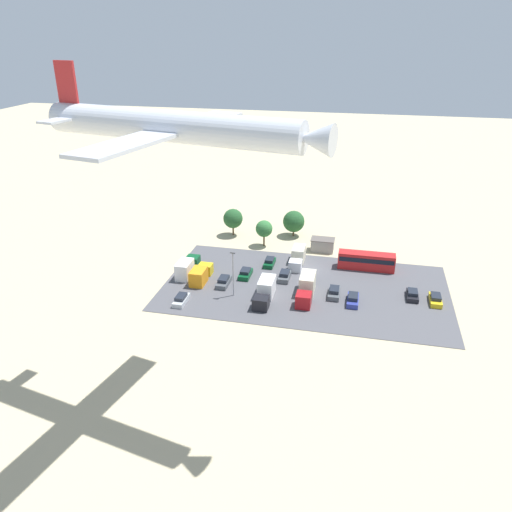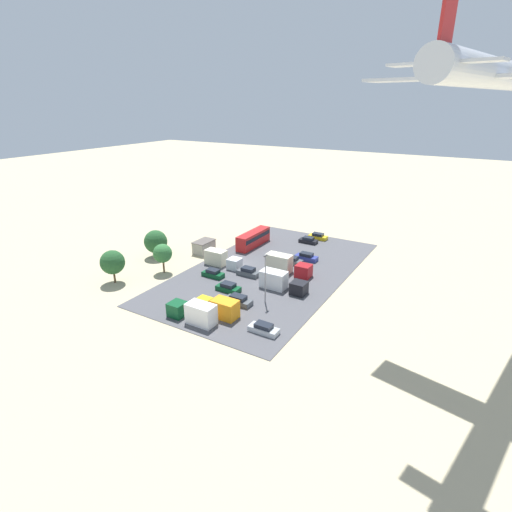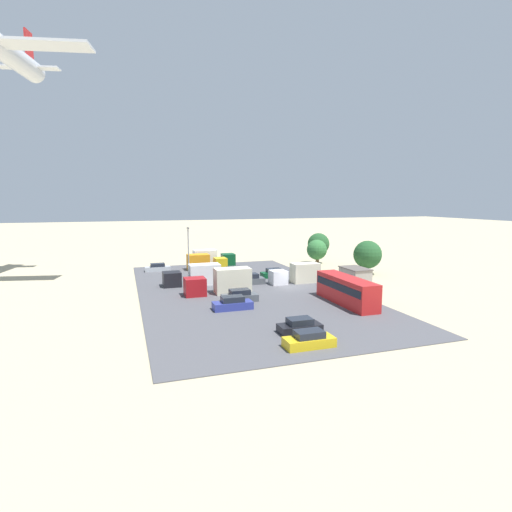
% 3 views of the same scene
% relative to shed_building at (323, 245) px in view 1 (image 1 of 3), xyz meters
% --- Properties ---
extents(ground_plane, '(400.00, 400.00, 0.00)m').
position_rel_shed_building_xyz_m(ground_plane, '(1.44, 9.94, -1.35)').
color(ground_plane, tan).
extents(parking_lot_surface, '(50.69, 28.14, 0.08)m').
position_rel_shed_building_xyz_m(parking_lot_surface, '(1.44, 17.16, -1.31)').
color(parking_lot_surface, '#4C4C51').
rests_on(parking_lot_surface, ground).
extents(shed_building, '(4.91, 3.13, 2.69)m').
position_rel_shed_building_xyz_m(shed_building, '(0.00, 0.00, 0.00)').
color(shed_building, '#9E998E').
rests_on(shed_building, ground).
extents(bus, '(10.80, 2.62, 3.29)m').
position_rel_shed_building_xyz_m(bus, '(-9.11, 7.01, 0.50)').
color(bus, red).
rests_on(bus, ground).
extents(parked_car_0, '(1.95, 4.48, 1.53)m').
position_rel_shed_building_xyz_m(parked_car_0, '(-3.91, 19.17, -0.64)').
color(parked_car_0, '#4C5156').
rests_on(parked_car_0, ground).
extents(parked_car_1, '(1.92, 4.18, 1.42)m').
position_rel_shed_building_xyz_m(parked_car_1, '(-17.23, 17.00, -0.68)').
color(parked_car_1, black).
rests_on(parked_car_1, ground).
extents(parked_car_2, '(1.94, 4.32, 1.60)m').
position_rel_shed_building_xyz_m(parked_car_2, '(5.59, 14.79, -0.61)').
color(parked_car_2, '#4C5156').
rests_on(parked_car_2, ground).
extents(parked_car_3, '(1.93, 4.59, 1.51)m').
position_rel_shed_building_xyz_m(parked_car_3, '(16.05, 19.39, -0.64)').
color(parked_car_3, '#4C5156').
rests_on(parked_car_3, ground).
extents(parked_car_4, '(1.85, 4.16, 1.48)m').
position_rel_shed_building_xyz_m(parked_car_4, '(9.48, 9.44, -0.65)').
color(parked_car_4, '#0C4723').
rests_on(parked_car_4, ground).
extents(parked_car_5, '(1.80, 4.41, 1.40)m').
position_rel_shed_building_xyz_m(parked_car_5, '(21.37, 27.19, -0.69)').
color(parked_car_5, '#ADB2B7').
rests_on(parked_car_5, ground).
extents(parked_car_6, '(1.89, 4.44, 1.46)m').
position_rel_shed_building_xyz_m(parked_car_6, '(-20.97, 17.82, -0.66)').
color(parked_car_6, gold).
rests_on(parked_car_6, ground).
extents(parked_car_7, '(1.91, 4.61, 1.56)m').
position_rel_shed_building_xyz_m(parked_car_7, '(-7.22, 20.99, -0.62)').
color(parked_car_7, navy).
rests_on(parked_car_7, ground).
extents(parked_car_8, '(1.99, 4.25, 1.49)m').
position_rel_shed_building_xyz_m(parked_car_8, '(12.96, 15.30, -0.65)').
color(parked_car_8, '#0C4723').
rests_on(parked_car_8, ground).
extents(parked_truck_0, '(2.53, 7.21, 2.83)m').
position_rel_shed_building_xyz_m(parked_truck_0, '(20.63, 18.81, 0.02)').
color(parked_truck_0, gold).
rests_on(parked_truck_0, ground).
extents(parked_truck_1, '(2.45, 7.99, 3.17)m').
position_rel_shed_building_xyz_m(parked_truck_1, '(23.98, 16.78, 0.18)').
color(parked_truck_1, '#0C4723').
rests_on(parked_truck_1, ground).
extents(parked_truck_2, '(2.39, 7.79, 2.99)m').
position_rel_shed_building_xyz_m(parked_truck_2, '(4.18, 7.54, 0.09)').
color(parked_truck_2, silver).
rests_on(parked_truck_2, ground).
extents(parked_truck_3, '(2.56, 8.47, 3.07)m').
position_rel_shed_building_xyz_m(parked_truck_3, '(7.68, 22.74, 0.13)').
color(parked_truck_3, black).
rests_on(parked_truck_3, ground).
extents(parked_truck_4, '(2.52, 8.99, 3.43)m').
position_rel_shed_building_xyz_m(parked_truck_4, '(0.85, 20.28, 0.30)').
color(parked_truck_4, maroon).
rests_on(parked_truck_4, ground).
extents(tree_near_shed, '(4.36, 4.36, 6.16)m').
position_rel_shed_building_xyz_m(tree_near_shed, '(20.57, -4.43, 2.62)').
color(tree_near_shed, brown).
rests_on(tree_near_shed, ground).
extents(tree_apron_mid, '(3.60, 3.60, 5.73)m').
position_rel_shed_building_xyz_m(tree_apron_mid, '(12.55, 0.02, 2.56)').
color(tree_apron_mid, brown).
rests_on(tree_apron_mid, ground).
extents(tree_apron_far, '(4.81, 4.81, 5.85)m').
position_rel_shed_building_xyz_m(tree_apron_far, '(7.22, -6.96, 2.08)').
color(tree_apron_far, brown).
rests_on(tree_apron_far, ground).
extents(light_pole_lot_centre, '(0.90, 0.28, 8.29)m').
position_rel_shed_building_xyz_m(light_pole_lot_centre, '(13.29, 22.84, 3.30)').
color(light_pole_lot_centre, gray).
rests_on(light_pole_lot_centre, ground).
extents(airplane, '(31.72, 26.40, 7.57)m').
position_rel_shed_building_xyz_m(airplane, '(11.60, 48.71, 32.30)').
color(airplane, silver).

